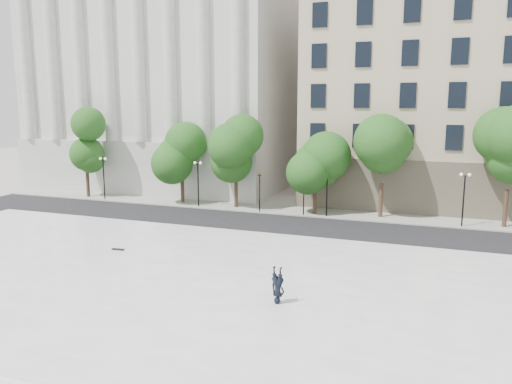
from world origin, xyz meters
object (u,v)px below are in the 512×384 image
(traffic_light_west, at_px, (260,174))
(person_lying, at_px, (278,298))
(skateboard, at_px, (118,249))
(traffic_light_east, at_px, (304,175))

(traffic_light_west, height_order, person_lying, traffic_light_west)
(traffic_light_west, xyz_separation_m, person_lying, (8.34, -20.91, -2.96))
(person_lying, xyz_separation_m, skateboard, (-12.62, 4.97, -0.21))
(traffic_light_west, distance_m, person_lying, 22.70)
(person_lying, relative_size, skateboard, 2.18)
(traffic_light_east, distance_m, person_lying, 21.53)
(traffic_light_west, height_order, traffic_light_east, traffic_light_east)
(traffic_light_east, bearing_deg, skateboard, -117.98)
(traffic_light_east, xyz_separation_m, skateboard, (-8.47, -15.94, -3.22))
(traffic_light_west, relative_size, skateboard, 4.99)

